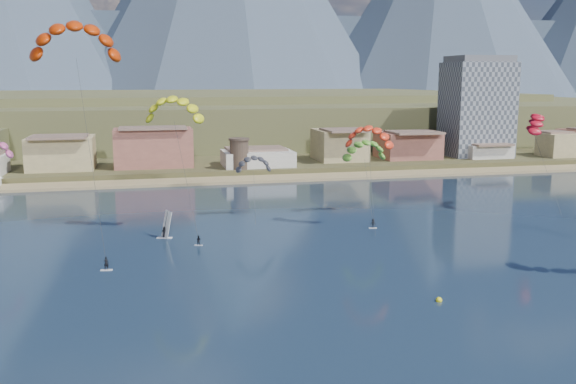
{
  "coord_description": "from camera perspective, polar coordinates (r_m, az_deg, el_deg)",
  "views": [
    {
      "loc": [
        -21.08,
        -59.35,
        26.84
      ],
      "look_at": [
        0.0,
        32.0,
        10.0
      ],
      "focal_mm": 39.47,
      "sensor_mm": 36.0,
      "label": 1
    }
  ],
  "objects": [
    {
      "name": "kitesurfer_yellow",
      "position": [
        111.39,
        -10.25,
        7.66
      ],
      "size": [
        11.56,
        14.9,
        25.41
      ],
      "color": "silver",
      "rests_on": "ground"
    },
    {
      "name": "kitesurfer_red",
      "position": [
        102.31,
        -18.64,
        13.23
      ],
      "size": [
        14.18,
        15.6,
        36.7
      ],
      "color": "silver",
      "rests_on": "ground"
    },
    {
      "name": "distant_kite_red",
      "position": [
        137.71,
        21.31,
        6.01
      ],
      "size": [
        7.68,
        9.64,
        21.32
      ],
      "color": "#262626",
      "rests_on": "ground"
    },
    {
      "name": "town",
      "position": [
        183.31,
        -18.89,
        3.74
      ],
      "size": [
        400.0,
        24.0,
        12.0
      ],
      "color": "beige",
      "rests_on": "ground"
    },
    {
      "name": "distant_kite_orange",
      "position": [
        114.77,
        7.3,
        5.28
      ],
      "size": [
        9.44,
        8.68,
        20.15
      ],
      "color": "#262626",
      "rests_on": "ground"
    },
    {
      "name": "watchtower",
      "position": [
        176.49,
        -4.42,
        3.49
      ],
      "size": [
        5.82,
        5.82,
        8.6
      ],
      "color": "#47382D",
      "rests_on": "ground"
    },
    {
      "name": "kitesurfer_green",
      "position": [
        125.88,
        6.95,
        4.0
      ],
      "size": [
        9.81,
        14.83,
        17.69
      ],
      "color": "silver",
      "rests_on": "ground"
    },
    {
      "name": "windsurfer",
      "position": [
        109.97,
        -11.0,
        -3.34
      ],
      "size": [
        2.71,
        2.99,
        4.64
      ],
      "color": "silver",
      "rests_on": "ground"
    },
    {
      "name": "ground",
      "position": [
        68.46,
        6.19,
        -12.96
      ],
      "size": [
        2400.0,
        2400.0,
        0.0
      ],
      "primitive_type": "plane",
      "color": "black",
      "rests_on": "ground"
    },
    {
      "name": "beach",
      "position": [
        168.8,
        -5.66,
        1.07
      ],
      "size": [
        2200.0,
        12.0,
        0.9
      ],
      "color": "tan",
      "rests_on": "ground"
    },
    {
      "name": "distant_kite_dark",
      "position": [
        123.0,
        -3.12,
        2.79
      ],
      "size": [
        7.5,
        5.63,
        14.06
      ],
      "color": "#262626",
      "rests_on": "ground"
    },
    {
      "name": "buoy",
      "position": [
        80.57,
        13.44,
        -9.46
      ],
      "size": [
        0.8,
        0.8,
        0.8
      ],
      "color": "yellow",
      "rests_on": "ground"
    },
    {
      "name": "land",
      "position": [
        620.29,
        -11.13,
        7.51
      ],
      "size": [
        2200.0,
        900.0,
        4.0
      ],
      "color": "#4E462A",
      "rests_on": "ground"
    },
    {
      "name": "foothills",
      "position": [
        295.58,
        -4.54,
        6.71
      ],
      "size": [
        940.0,
        210.0,
        18.0
      ],
      "color": "brown",
      "rests_on": "ground"
    },
    {
      "name": "apartment_tower",
      "position": [
        215.49,
        16.65,
        7.36
      ],
      "size": [
        20.0,
        16.0,
        32.0
      ],
      "color": "gray",
      "rests_on": "ground"
    }
  ]
}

